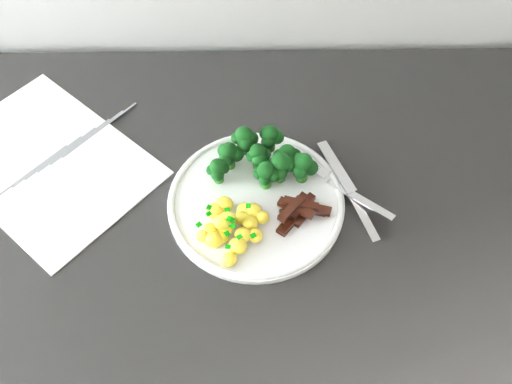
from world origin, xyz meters
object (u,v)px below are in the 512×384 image
at_px(counter, 234,313).
at_px(fork, 347,190).
at_px(plate, 256,201).
at_px(potatoes, 232,225).
at_px(beef_strips, 299,210).
at_px(knife, 355,202).
at_px(broccoli, 265,157).
at_px(recipe_paper, 47,162).

height_order(counter, fork, fork).
xyz_separation_m(plate, potatoes, (-0.03, -0.05, 0.01)).
relative_size(beef_strips, knife, 0.45).
xyz_separation_m(plate, beef_strips, (0.06, -0.02, 0.01)).
xyz_separation_m(broccoli, potatoes, (-0.05, -0.10, -0.02)).
bearing_deg(counter, knife, -6.34).
distance_m(broccoli, beef_strips, 0.09).
xyz_separation_m(plate, knife, (0.14, -0.00, 0.00)).
distance_m(plate, fork, 0.13).
bearing_deg(recipe_paper, broccoli, -4.58).
height_order(counter, broccoli, broccoli).
height_order(recipe_paper, knife, knife).
xyz_separation_m(recipe_paper, potatoes, (0.28, -0.12, 0.02)).
relative_size(broccoli, knife, 0.90).
height_order(counter, plate, plate).
bearing_deg(plate, beef_strips, -20.64).
bearing_deg(plate, knife, -1.42).
height_order(recipe_paper, plate, plate).
distance_m(recipe_paper, potatoes, 0.31).
bearing_deg(counter, potatoes, -78.78).
relative_size(fork, knife, 0.75).
relative_size(broccoli, potatoes, 1.49).
bearing_deg(plate, fork, 4.90).
xyz_separation_m(recipe_paper, broccoli, (0.33, -0.03, 0.04)).
distance_m(potatoes, knife, 0.18).
relative_size(recipe_paper, potatoes, 3.64).
xyz_separation_m(beef_strips, knife, (0.08, 0.02, -0.01)).
bearing_deg(recipe_paper, fork, -8.65).
bearing_deg(recipe_paper, plate, -14.02).
xyz_separation_m(recipe_paper, plate, (0.31, -0.08, 0.01)).
distance_m(recipe_paper, plate, 0.32).
relative_size(recipe_paper, broccoli, 2.44).
bearing_deg(recipe_paper, potatoes, -23.95).
distance_m(broccoli, knife, 0.14).
bearing_deg(fork, broccoli, 160.30).
bearing_deg(knife, potatoes, -166.05).
height_order(fork, knife, fork).
relative_size(broccoli, beef_strips, 1.98).
xyz_separation_m(counter, fork, (0.17, -0.01, 0.46)).
relative_size(recipe_paper, beef_strips, 4.83).
xyz_separation_m(counter, plate, (0.05, -0.02, 0.45)).
xyz_separation_m(recipe_paper, fork, (0.44, -0.07, 0.02)).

